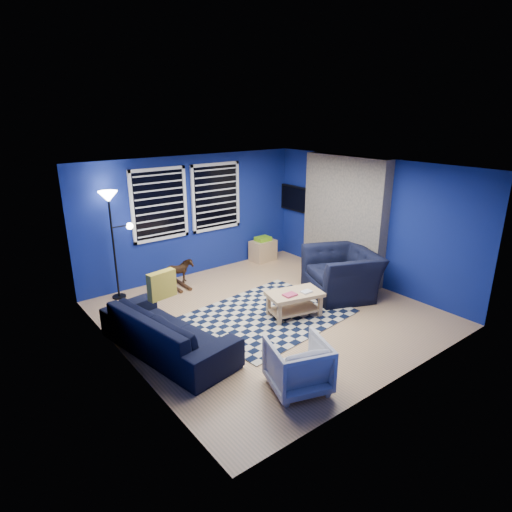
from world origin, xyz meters
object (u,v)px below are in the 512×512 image
(tv, at_px, (297,199))
(floor_lamp, at_px, (111,212))
(coffee_table, at_px, (294,299))
(cabinet, at_px, (263,250))
(armchair_bent, at_px, (298,365))
(rocking_horse, at_px, (178,272))
(sofa, at_px, (167,331))
(armchair_big, at_px, (342,273))

(tv, relative_size, floor_lamp, 0.50)
(coffee_table, xyz_separation_m, cabinet, (1.38, 2.58, -0.07))
(armchair_bent, distance_m, rocking_horse, 3.85)
(floor_lamp, bearing_deg, sofa, -93.73)
(tv, height_order, floor_lamp, floor_lamp)
(coffee_table, bearing_deg, tv, 47.14)
(tv, xyz_separation_m, armchair_bent, (-3.49, -3.84, -1.07))
(sofa, distance_m, coffee_table, 2.23)
(sofa, relative_size, cabinet, 3.75)
(cabinet, relative_size, floor_lamp, 0.30)
(rocking_horse, relative_size, coffee_table, 0.59)
(armchair_bent, bearing_deg, armchair_big, -129.48)
(tv, relative_size, armchair_bent, 1.38)
(armchair_big, bearing_deg, sofa, -69.98)
(sofa, height_order, armchair_big, armchair_big)
(armchair_big, bearing_deg, coffee_table, -61.42)
(armchair_big, height_order, floor_lamp, floor_lamp)
(armchair_bent, xyz_separation_m, rocking_horse, (0.36, 3.84, -0.01))
(armchair_bent, relative_size, rocking_horse, 1.22)
(armchair_bent, bearing_deg, cabinet, -104.78)
(sofa, distance_m, cabinet, 4.26)
(tv, relative_size, rocking_horse, 1.68)
(tv, bearing_deg, sofa, -155.00)
(sofa, height_order, coffee_table, sofa)
(sofa, relative_size, rocking_horse, 3.80)
(floor_lamp, bearing_deg, tv, -3.34)
(sofa, distance_m, floor_lamp, 2.64)
(armchair_bent, height_order, cabinet, armchair_bent)
(armchair_big, distance_m, floor_lamp, 4.35)
(floor_lamp, bearing_deg, rocking_horse, -12.78)
(armchair_big, xyz_separation_m, armchair_bent, (-2.66, -1.65, -0.10))
(armchair_big, height_order, rocking_horse, armchair_big)
(floor_lamp, bearing_deg, armchair_bent, -79.80)
(coffee_table, bearing_deg, armchair_big, 6.15)
(armchair_big, bearing_deg, armchair_bent, -35.74)
(sofa, xyz_separation_m, floor_lamp, (0.15, 2.29, 1.31))
(tv, relative_size, sofa, 0.44)
(cabinet, bearing_deg, tv, -22.42)
(armchair_bent, bearing_deg, sofa, -45.12)
(armchair_bent, distance_m, floor_lamp, 4.35)
(rocking_horse, distance_m, floor_lamp, 1.73)
(coffee_table, bearing_deg, armchair_bent, -131.34)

